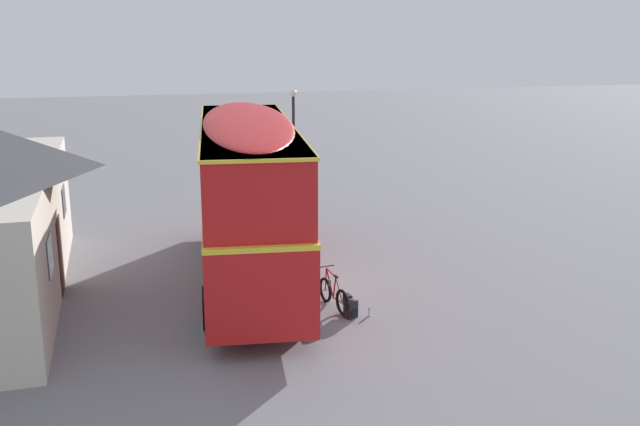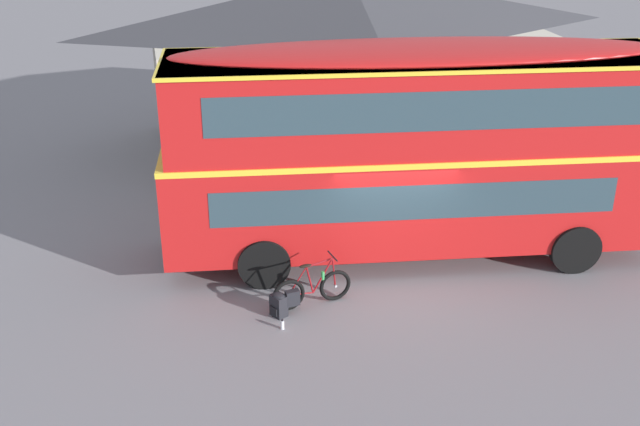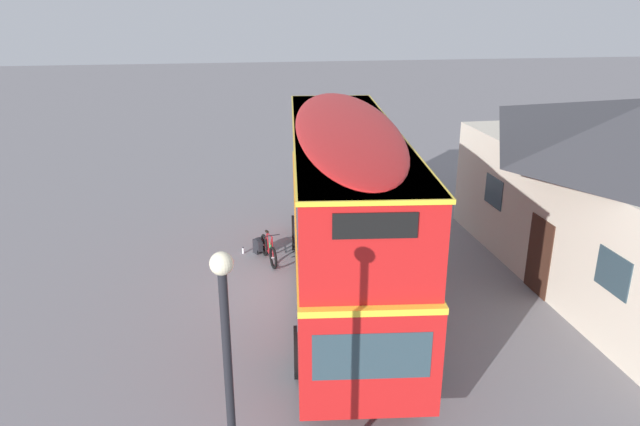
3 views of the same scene
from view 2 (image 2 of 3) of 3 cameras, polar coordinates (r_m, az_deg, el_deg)
The scene contains 6 objects.
ground_plane at distance 16.94m, azimuth 5.04°, elevation -4.58°, with size 120.00×120.00×0.00m, color slate.
double_decker_bus at distance 16.88m, azimuth 7.02°, elevation 5.08°, with size 11.01×3.54×4.79m.
touring_bicycle at distance 15.61m, azimuth -0.75°, elevation -5.64°, with size 1.67×0.67×1.03m.
backpack_on_ground at distance 15.38m, azimuth -3.04°, elevation -6.66°, with size 0.37×0.38×0.50m.
water_bottle_clear_plastic at distance 15.05m, azimuth -2.77°, elevation -8.15°, with size 0.07×0.07×0.21m.
pub_building at distance 24.28m, azimuth 2.00°, elevation 11.26°, with size 12.09×6.14×5.17m.
Camera 2 is at (-4.32, -14.17, 8.22)m, focal length 43.78 mm.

